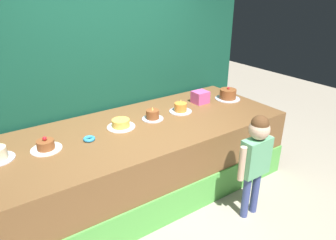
% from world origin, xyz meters
% --- Properties ---
extents(ground_plane, '(12.00, 12.00, 0.00)m').
position_xyz_m(ground_plane, '(0.00, 0.00, 0.00)').
color(ground_plane, '#ADA38E').
extents(stage_platform, '(3.44, 1.39, 0.86)m').
position_xyz_m(stage_platform, '(0.00, 0.68, 0.43)').
color(stage_platform, brown).
rests_on(stage_platform, ground_plane).
extents(curtain_backdrop, '(4.21, 0.08, 2.98)m').
position_xyz_m(curtain_backdrop, '(0.00, 1.47, 1.49)').
color(curtain_backdrop, '#144C38').
rests_on(curtain_backdrop, ground_plane).
extents(child_figure, '(0.46, 0.21, 1.19)m').
position_xyz_m(child_figure, '(0.73, -0.38, 0.77)').
color(child_figure, '#3F4C8C').
rests_on(child_figure, ground_plane).
extents(pink_box, '(0.20, 0.18, 0.16)m').
position_xyz_m(pink_box, '(1.04, 0.90, 0.94)').
color(pink_box, '#E3549E').
rests_on(pink_box, stage_platform).
extents(donut, '(0.12, 0.12, 0.04)m').
position_xyz_m(donut, '(-0.63, 0.69, 0.88)').
color(donut, '#3399D8').
rests_on(donut, stage_platform).
extents(cake_left, '(0.30, 0.30, 0.14)m').
position_xyz_m(cake_left, '(-1.04, 0.74, 0.90)').
color(cake_left, white).
rests_on(cake_left, stage_platform).
extents(cake_center_left, '(0.32, 0.32, 0.13)m').
position_xyz_m(cake_center_left, '(-0.21, 0.79, 0.90)').
color(cake_center_left, white).
rests_on(cake_center_left, stage_platform).
extents(cake_center_right, '(0.26, 0.26, 0.16)m').
position_xyz_m(cake_center_right, '(0.21, 0.79, 0.91)').
color(cake_center_right, silver).
rests_on(cake_center_right, stage_platform).
extents(cake_right, '(0.29, 0.29, 0.17)m').
position_xyz_m(cake_right, '(0.63, 0.79, 0.91)').
color(cake_right, silver).
rests_on(cake_right, stage_platform).
extents(cake_far_right, '(0.35, 0.35, 0.18)m').
position_xyz_m(cake_far_right, '(1.46, 0.79, 0.93)').
color(cake_far_right, silver).
rests_on(cake_far_right, stage_platform).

